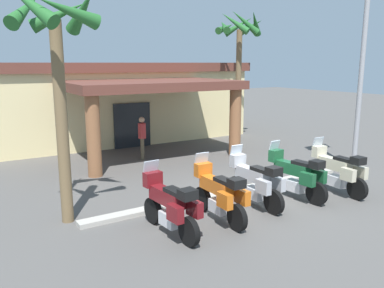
{
  "coord_description": "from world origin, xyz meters",
  "views": [
    {
      "loc": [
        -7.53,
        -8.45,
        3.94
      ],
      "look_at": [
        -0.38,
        2.78,
        1.2
      ],
      "focal_mm": 36.98,
      "sensor_mm": 36.0,
      "label": 1
    }
  ],
  "objects_px": {
    "motorcycle_orange": "(220,194)",
    "motorcycle_silver": "(255,182)",
    "motorcycle_maroon": "(170,206)",
    "palm_tree_near_portico": "(239,40)",
    "palm_tree_roadside": "(56,48)",
    "pedestrian": "(142,135)",
    "motorcycle_cream": "(338,171)",
    "motorcycle_green": "(296,175)",
    "motel_building": "(110,100)",
    "roadside_sign": "(365,34)"
  },
  "relations": [
    {
      "from": "motel_building",
      "to": "motorcycle_silver",
      "type": "xyz_separation_m",
      "value": [
        -0.46,
        -12.14,
        -1.32
      ]
    },
    {
      "from": "motorcycle_maroon",
      "to": "motorcycle_silver",
      "type": "bearing_deg",
      "value": -86.26
    },
    {
      "from": "motorcycle_orange",
      "to": "palm_tree_near_portico",
      "type": "xyz_separation_m",
      "value": [
        7.28,
        8.34,
        4.36
      ]
    },
    {
      "from": "motorcycle_silver",
      "to": "motorcycle_green",
      "type": "xyz_separation_m",
      "value": [
        1.46,
        -0.13,
        0.0
      ]
    },
    {
      "from": "motorcycle_green",
      "to": "roadside_sign",
      "type": "distance_m",
      "value": 6.14
    },
    {
      "from": "motorcycle_silver",
      "to": "motorcycle_orange",
      "type": "bearing_deg",
      "value": 101.53
    },
    {
      "from": "motorcycle_green",
      "to": "palm_tree_roadside",
      "type": "xyz_separation_m",
      "value": [
        -6.19,
        1.85,
        3.58
      ]
    },
    {
      "from": "pedestrian",
      "to": "roadside_sign",
      "type": "relative_size",
      "value": 0.24
    },
    {
      "from": "motel_building",
      "to": "motorcycle_green",
      "type": "xyz_separation_m",
      "value": [
        0.99,
        -12.27,
        -1.32
      ]
    },
    {
      "from": "motorcycle_maroon",
      "to": "motorcycle_green",
      "type": "xyz_separation_m",
      "value": [
        4.37,
        0.23,
        0.0
      ]
    },
    {
      "from": "motel_building",
      "to": "palm_tree_near_portico",
      "type": "relative_size",
      "value": 2.15
    },
    {
      "from": "pedestrian",
      "to": "palm_tree_roadside",
      "type": "height_order",
      "value": "palm_tree_roadside"
    },
    {
      "from": "palm_tree_near_portico",
      "to": "roadside_sign",
      "type": "relative_size",
      "value": 0.87
    },
    {
      "from": "motorcycle_maroon",
      "to": "palm_tree_roadside",
      "type": "xyz_separation_m",
      "value": [
        -1.82,
        2.08,
        3.58
      ]
    },
    {
      "from": "motorcycle_silver",
      "to": "roadside_sign",
      "type": "bearing_deg",
      "value": -80.66
    },
    {
      "from": "motel_building",
      "to": "motorcycle_green",
      "type": "relative_size",
      "value": 6.31
    },
    {
      "from": "motorcycle_green",
      "to": "roadside_sign",
      "type": "xyz_separation_m",
      "value": [
        4.31,
        1.1,
        4.23
      ]
    },
    {
      "from": "motorcycle_silver",
      "to": "roadside_sign",
      "type": "height_order",
      "value": "roadside_sign"
    },
    {
      "from": "motorcycle_cream",
      "to": "palm_tree_roadside",
      "type": "bearing_deg",
      "value": 77.53
    },
    {
      "from": "pedestrian",
      "to": "palm_tree_near_portico",
      "type": "relative_size",
      "value": 0.27
    },
    {
      "from": "motorcycle_cream",
      "to": "motorcycle_green",
      "type": "bearing_deg",
      "value": 80.34
    },
    {
      "from": "motorcycle_cream",
      "to": "palm_tree_near_portico",
      "type": "bearing_deg",
      "value": -15.3
    },
    {
      "from": "pedestrian",
      "to": "palm_tree_roadside",
      "type": "bearing_deg",
      "value": -101.25
    },
    {
      "from": "roadside_sign",
      "to": "motorcycle_maroon",
      "type": "bearing_deg",
      "value": -171.27
    },
    {
      "from": "motorcycle_green",
      "to": "palm_tree_near_portico",
      "type": "height_order",
      "value": "palm_tree_near_portico"
    },
    {
      "from": "palm_tree_roadside",
      "to": "motorcycle_cream",
      "type": "bearing_deg",
      "value": -16.03
    },
    {
      "from": "motel_building",
      "to": "palm_tree_near_portico",
      "type": "height_order",
      "value": "palm_tree_near_portico"
    },
    {
      "from": "motorcycle_orange",
      "to": "motorcycle_silver",
      "type": "xyz_separation_m",
      "value": [
        1.46,
        0.3,
        0.0
      ]
    },
    {
      "from": "motorcycle_green",
      "to": "motel_building",
      "type": "bearing_deg",
      "value": -0.34
    },
    {
      "from": "motorcycle_cream",
      "to": "palm_tree_roadside",
      "type": "distance_m",
      "value": 8.72
    },
    {
      "from": "palm_tree_near_portico",
      "to": "pedestrian",
      "type": "bearing_deg",
      "value": -167.79
    },
    {
      "from": "motorcycle_silver",
      "to": "roadside_sign",
      "type": "distance_m",
      "value": 7.21
    },
    {
      "from": "motel_building",
      "to": "palm_tree_near_portico",
      "type": "xyz_separation_m",
      "value": [
        5.35,
        -4.1,
        3.04
      ]
    },
    {
      "from": "palm_tree_near_portico",
      "to": "palm_tree_roadside",
      "type": "relative_size",
      "value": 1.13
    },
    {
      "from": "motorcycle_maroon",
      "to": "palm_tree_near_portico",
      "type": "relative_size",
      "value": 0.34
    },
    {
      "from": "motel_building",
      "to": "motorcycle_orange",
      "type": "bearing_deg",
      "value": -97.32
    },
    {
      "from": "motorcycle_maroon",
      "to": "motorcycle_orange",
      "type": "bearing_deg",
      "value": -90.98
    },
    {
      "from": "pedestrian",
      "to": "palm_tree_near_portico",
      "type": "bearing_deg",
      "value": 42.81
    },
    {
      "from": "motorcycle_maroon",
      "to": "palm_tree_roadside",
      "type": "height_order",
      "value": "palm_tree_roadside"
    },
    {
      "from": "motorcycle_maroon",
      "to": "motorcycle_cream",
      "type": "distance_m",
      "value": 5.83
    },
    {
      "from": "palm_tree_near_portico",
      "to": "palm_tree_roadside",
      "type": "bearing_deg",
      "value": -149.1
    },
    {
      "from": "motorcycle_maroon",
      "to": "palm_tree_near_portico",
      "type": "distance_m",
      "value": 12.88
    },
    {
      "from": "motel_building",
      "to": "palm_tree_roadside",
      "type": "bearing_deg",
      "value": -115.06
    },
    {
      "from": "motel_building",
      "to": "motorcycle_cream",
      "type": "relative_size",
      "value": 6.31
    },
    {
      "from": "motorcycle_orange",
      "to": "motorcycle_silver",
      "type": "height_order",
      "value": "same"
    },
    {
      "from": "motorcycle_silver",
      "to": "palm_tree_near_portico",
      "type": "distance_m",
      "value": 10.84
    },
    {
      "from": "motorcycle_maroon",
      "to": "palm_tree_roadside",
      "type": "distance_m",
      "value": 4.52
    },
    {
      "from": "motorcycle_maroon",
      "to": "motorcycle_orange",
      "type": "distance_m",
      "value": 1.46
    },
    {
      "from": "palm_tree_near_portico",
      "to": "motorcycle_maroon",
      "type": "bearing_deg",
      "value": -136.11
    },
    {
      "from": "motorcycle_orange",
      "to": "pedestrian",
      "type": "relative_size",
      "value": 1.25
    }
  ]
}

